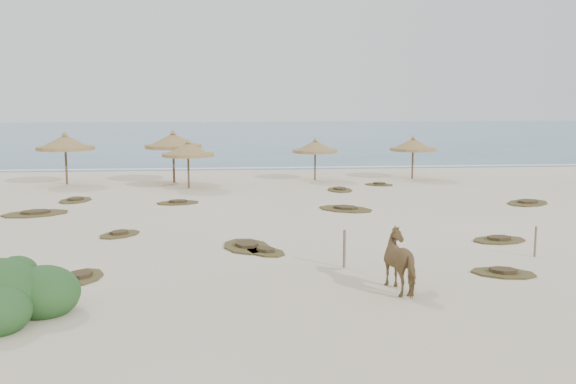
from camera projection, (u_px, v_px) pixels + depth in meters
name	position (u px, v px, depth m)	size (l,w,h in m)	color
ground	(289.00, 253.00, 20.51)	(160.00, 160.00, 0.00)	beige
ocean	(239.00, 133.00, 94.40)	(200.00, 100.00, 0.01)	navy
foam_line	(253.00, 168.00, 46.13)	(70.00, 0.60, 0.01)	white
palapa_1	(65.00, 143.00, 36.96)	(4.20, 4.20, 3.08)	brown
palapa_2	(173.00, 142.00, 37.84)	(3.99, 3.99, 3.14)	brown
palapa_3	(188.00, 150.00, 35.33)	(3.74, 3.74, 2.73)	brown
palapa_4	(315.00, 147.00, 38.99)	(3.28, 3.28, 2.60)	brown
palapa_5	(413.00, 145.00, 39.70)	(3.17, 3.17, 2.69)	brown
horse	(404.00, 261.00, 16.39)	(0.84, 1.84, 1.55)	olive
fence_post_near	(344.00, 249.00, 18.72)	(0.08, 0.08, 1.11)	#6D6352
fence_post_far	(535.00, 242.00, 20.00)	(0.07, 0.07, 0.97)	#6D6352
scrub_1	(35.00, 213.00, 27.50)	(3.28, 2.78, 0.16)	brown
scrub_2	(120.00, 234.00, 23.24)	(1.90, 2.02, 0.16)	brown
scrub_3	(345.00, 209.00, 28.66)	(3.04, 2.89, 0.16)	brown
scrub_4	(499.00, 240.00, 22.30)	(2.17, 1.64, 0.16)	brown
scrub_5	(528.00, 203.00, 30.36)	(3.00, 2.90, 0.16)	brown
scrub_6	(75.00, 200.00, 31.15)	(1.75, 2.38, 0.16)	brown
scrub_7	(340.00, 190.00, 34.77)	(1.35, 2.07, 0.16)	brown
scrub_9	(247.00, 246.00, 21.36)	(1.96, 2.61, 0.16)	brown
scrub_10	(379.00, 184.00, 36.92)	(1.98, 1.74, 0.16)	brown
scrub_11	(81.00, 276.00, 17.65)	(1.27, 1.82, 0.16)	brown
scrub_12	(503.00, 272.00, 18.05)	(2.09, 1.74, 0.16)	brown
scrub_13	(178.00, 202.00, 30.40)	(2.21, 1.65, 0.16)	brown
scrub_14	(266.00, 251.00, 20.58)	(1.70, 1.88, 0.16)	brown
scrub_15	(10.00, 304.00, 15.25)	(1.78, 2.70, 0.16)	brown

